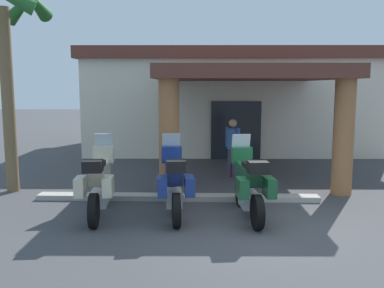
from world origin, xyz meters
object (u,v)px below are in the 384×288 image
palm_tree_roadside (4,30)px  motorcycle_green (249,183)px  pedestrian (233,144)px  motel_building (229,99)px  motorcycle_cream (99,182)px  motorcycle_blue (174,182)px

palm_tree_roadside → motorcycle_green: bearing=-18.9°
pedestrian → motel_building: bearing=-136.2°
motel_building → motorcycle_cream: size_ratio=5.56×
palm_tree_roadside → pedestrian: bearing=17.7°
motorcycle_cream → motorcycle_blue: 1.53m
motel_building → motorcycle_green: (-0.16, -9.91, -1.38)m
motorcycle_blue → palm_tree_roadside: bearing=58.1°
motorcycle_green → motorcycle_cream: bearing=83.3°
motorcycle_blue → motorcycle_green: same height
motel_building → pedestrian: size_ratio=7.23×
motel_building → pedestrian: bearing=-93.6°
motorcycle_blue → pedestrian: (1.44, 3.70, 0.29)m
motel_building → motorcycle_blue: 10.08m
motorcycle_green → palm_tree_roadside: 6.90m
motel_building → pedestrian: 6.24m
motel_building → pedestrian: motel_building is taller
motorcycle_cream → motel_building: bearing=-23.8°
motorcycle_cream → palm_tree_roadside: size_ratio=0.41×
motel_building → motorcycle_blue: size_ratio=5.57×
motel_building → motorcycle_cream: motel_building is taller
motorcycle_cream → motorcycle_blue: (1.52, 0.07, 0.00)m
motorcycle_green → pedestrian: size_ratio=1.30×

